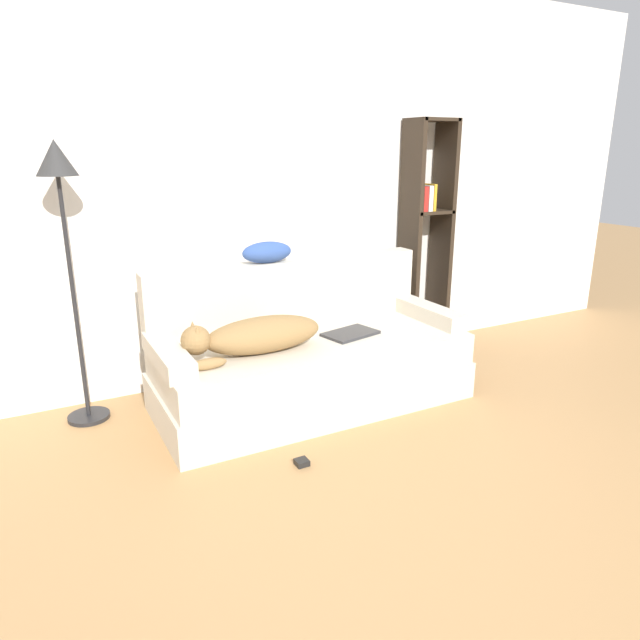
% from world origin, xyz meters
% --- Properties ---
extents(ground_plane, '(20.00, 20.00, 0.00)m').
position_xyz_m(ground_plane, '(0.00, 0.00, 0.00)').
color(ground_plane, tan).
extents(wall_back, '(7.43, 0.06, 2.70)m').
position_xyz_m(wall_back, '(0.00, 2.38, 1.35)').
color(wall_back, silver).
rests_on(wall_back, ground_plane).
extents(couch, '(1.94, 0.84, 0.43)m').
position_xyz_m(couch, '(0.22, 1.67, 0.21)').
color(couch, beige).
rests_on(couch, ground_plane).
extents(couch_backrest, '(1.90, 0.15, 0.44)m').
position_xyz_m(couch_backrest, '(0.22, 2.02, 0.65)').
color(couch_backrest, beige).
rests_on(couch_backrest, couch).
extents(couch_arm_left, '(0.15, 0.65, 0.10)m').
position_xyz_m(couch_arm_left, '(-0.67, 1.67, 0.48)').
color(couch_arm_left, beige).
rests_on(couch_arm_left, couch).
extents(couch_arm_right, '(0.15, 0.65, 0.10)m').
position_xyz_m(couch_arm_right, '(1.11, 1.67, 0.48)').
color(couch_arm_right, beige).
rests_on(couch_arm_right, couch).
extents(dog, '(0.83, 0.28, 0.23)m').
position_xyz_m(dog, '(-0.19, 1.60, 0.54)').
color(dog, olive).
rests_on(dog, couch).
extents(laptop, '(0.37, 0.28, 0.02)m').
position_xyz_m(laptop, '(0.47, 1.64, 0.44)').
color(laptop, '#2D2D30').
rests_on(laptop, couch).
extents(throw_pillow, '(0.33, 0.15, 0.13)m').
position_xyz_m(throw_pillow, '(0.07, 2.01, 0.93)').
color(throw_pillow, '#335199').
rests_on(throw_pillow, couch_backrest).
extents(bookshelf, '(0.35, 0.26, 1.77)m').
position_xyz_m(bookshelf, '(1.47, 2.20, 0.97)').
color(bookshelf, '#2D2319').
rests_on(bookshelf, ground_plane).
extents(floor_lamp, '(0.24, 0.24, 1.61)m').
position_xyz_m(floor_lamp, '(-1.08, 2.11, 1.26)').
color(floor_lamp, '#232326').
rests_on(floor_lamp, ground_plane).
extents(power_adapter, '(0.07, 0.07, 0.03)m').
position_xyz_m(power_adapter, '(-0.18, 1.03, 0.01)').
color(power_adapter, black).
rests_on(power_adapter, ground_plane).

